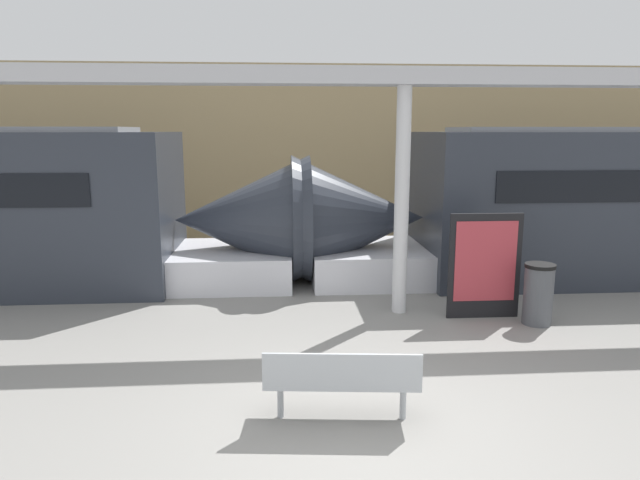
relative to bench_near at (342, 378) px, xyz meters
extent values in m
plane|color=gray|center=(0.13, -0.19, -0.50)|extent=(60.00, 60.00, 0.00)
cube|color=tan|center=(0.13, 11.04, 2.00)|extent=(56.00, 0.20, 5.00)
cone|color=#2D333D|center=(1.01, 6.07, 0.82)|extent=(2.79, 2.63, 2.63)
cube|color=silver|center=(1.27, 6.07, -0.15)|extent=(2.51, 2.46, 0.70)
cone|color=#2D333D|center=(-1.41, 6.07, 0.82)|extent=(2.79, 2.63, 2.63)
cube|color=silver|center=(-1.67, 6.07, -0.15)|extent=(2.51, 2.46, 0.70)
cube|color=#ADB2B7|center=(0.01, 0.08, -0.07)|extent=(1.72, 0.60, 0.04)
cube|color=#ADB2B7|center=(-0.01, -0.12, 0.14)|extent=(1.68, 0.20, 0.38)
cylinder|color=#ADB2B7|center=(-0.66, 0.15, -0.30)|extent=(0.07, 0.07, 0.41)
cylinder|color=#ADB2B7|center=(0.68, 0.01, -0.30)|extent=(0.07, 0.07, 0.41)
cylinder|color=#4C4F54|center=(3.55, 2.97, -0.03)|extent=(0.47, 0.47, 0.95)
cylinder|color=black|center=(3.55, 2.97, 0.48)|extent=(0.49, 0.49, 0.06)
cube|color=black|center=(2.78, 3.36, 0.39)|extent=(1.23, 0.06, 1.79)
cube|color=#B73842|center=(2.78, 3.32, 0.48)|extent=(1.04, 0.01, 1.36)
cylinder|color=silver|center=(1.43, 3.77, 1.42)|extent=(0.25, 0.25, 3.85)
cube|color=#B7B7BC|center=(1.43, 3.77, 3.49)|extent=(28.00, 0.60, 0.28)
camera|label=1|loc=(-0.65, -5.71, 2.63)|focal=32.00mm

